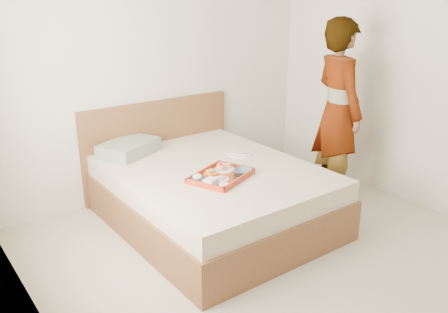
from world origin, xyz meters
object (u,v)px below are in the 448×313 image
bed (213,195)px  tray (221,176)px  person (338,111)px  dinner_plate (239,153)px

bed → tray: size_ratio=3.94×
tray → person: person is taller
tray → person: bearing=-21.8°
tray → dinner_plate: 0.64m
bed → dinner_plate: dinner_plate is taller
dinner_plate → tray: bearing=-142.1°
person → dinner_plate: bearing=85.2°
bed → tray: 0.39m
dinner_plate → bed: bearing=-160.8°
bed → dinner_plate: 0.51m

